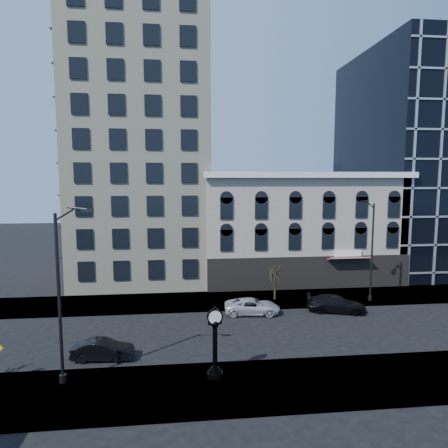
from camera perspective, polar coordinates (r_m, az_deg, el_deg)
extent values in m
plane|color=black|center=(31.70, -2.92, -15.42)|extent=(160.00, 160.00, 0.00)
cube|color=gray|center=(39.21, -3.60, -10.96)|extent=(160.00, 6.00, 0.12)
cube|color=gray|center=(24.46, -1.77, -22.31)|extent=(160.00, 6.00, 0.12)
cube|color=beige|center=(49.06, -11.63, 14.81)|extent=(15.00, 15.00, 38.00)
cube|color=#AC9E8D|center=(47.71, 10.45, -0.59)|extent=(22.00, 10.00, 12.00)
cube|color=white|center=(42.39, 12.64, 6.87)|extent=(22.60, 0.80, 0.60)
cube|color=black|center=(43.71, 12.23, -6.89)|extent=(22.00, 0.30, 3.60)
cube|color=maroon|center=(44.29, 17.44, -4.75)|extent=(4.50, 1.18, 0.55)
cube|color=black|center=(60.57, 27.82, 7.85)|extent=(20.00, 20.00, 28.00)
cylinder|color=black|center=(25.39, -1.29, -20.66)|extent=(0.98, 0.98, 0.27)
cylinder|color=black|center=(25.29, -1.29, -20.21)|extent=(0.71, 0.71, 0.18)
cylinder|color=black|center=(25.22, -1.29, -19.88)|extent=(0.53, 0.53, 0.14)
cylinder|color=black|center=(24.65, -1.30, -17.07)|extent=(0.28, 0.28, 2.58)
sphere|color=black|center=(24.13, -1.31, -14.07)|extent=(0.50, 0.50, 0.50)
cube|color=black|center=(24.10, -1.31, -13.87)|extent=(0.82, 0.34, 0.22)
cylinder|color=black|center=(23.97, -1.31, -13.07)|extent=(0.96, 0.45, 0.93)
cylinder|color=white|center=(23.83, -1.28, -13.19)|extent=(0.77, 0.16, 0.78)
cylinder|color=white|center=(24.12, -1.34, -12.95)|extent=(0.77, 0.16, 0.78)
sphere|color=black|center=(23.80, -1.31, -11.86)|extent=(0.18, 0.18, 0.18)
cylinder|color=black|center=(24.75, -22.49, -9.96)|extent=(0.18, 0.18, 9.84)
cylinder|color=black|center=(26.44, -22.01, -19.77)|extent=(0.41, 0.41, 0.46)
cube|color=black|center=(22.82, -18.33, 1.86)|extent=(0.67, 0.40, 0.16)
cylinder|color=black|center=(40.60, 20.38, -3.85)|extent=(0.17, 0.17, 9.37)
cylinder|color=black|center=(41.61, 20.13, -9.92)|extent=(0.39, 0.39, 0.44)
cube|color=black|center=(38.50, 18.65, 2.93)|extent=(0.65, 0.45, 0.15)
cylinder|color=#2D2416|center=(39.54, 7.29, -8.79)|extent=(0.23, 0.23, 2.60)
imported|color=black|center=(28.60, -16.91, -16.82)|extent=(4.04, 1.61, 1.31)
imported|color=silver|center=(35.80, 4.07, -11.66)|extent=(5.05, 2.71, 1.35)
imported|color=black|center=(37.58, 15.71, -10.90)|extent=(5.48, 3.39, 1.48)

